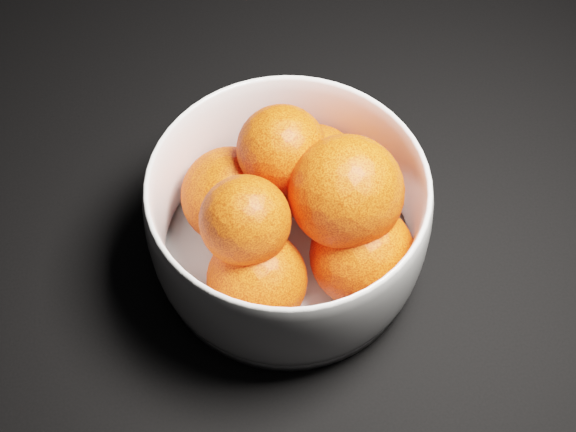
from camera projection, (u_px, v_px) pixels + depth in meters
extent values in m
cylinder|color=white|center=(288.00, 251.00, 0.65)|extent=(0.20, 0.20, 0.01)
sphere|color=#FB410D|center=(314.00, 173.00, 0.64)|extent=(0.08, 0.08, 0.08)
sphere|color=#FB410D|center=(231.00, 196.00, 0.63)|extent=(0.08, 0.08, 0.08)
sphere|color=#FB410D|center=(257.00, 280.00, 0.59)|extent=(0.07, 0.07, 0.07)
sphere|color=#FB410D|center=(362.00, 255.00, 0.60)|extent=(0.08, 0.08, 0.08)
sphere|color=#FB410D|center=(282.00, 149.00, 0.60)|extent=(0.07, 0.07, 0.07)
sphere|color=#FB410D|center=(245.00, 221.00, 0.56)|extent=(0.07, 0.07, 0.07)
sphere|color=#FB410D|center=(346.00, 192.00, 0.58)|extent=(0.08, 0.08, 0.08)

